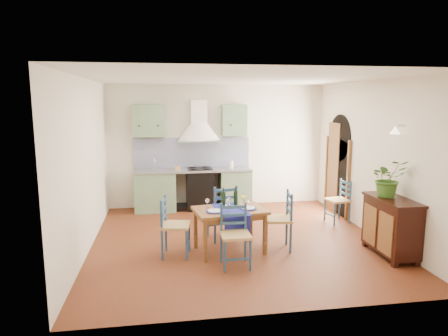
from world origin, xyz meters
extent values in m
plane|color=#4F2511|center=(0.00, 0.00, 0.00)|extent=(5.00, 5.00, 0.00)
cube|color=beige|center=(0.00, 2.50, 1.40)|extent=(5.00, 0.04, 2.80)
cube|color=gray|center=(-1.45, 2.19, 0.44)|extent=(0.90, 0.60, 0.88)
cube|color=gray|center=(0.35, 2.19, 0.44)|extent=(0.70, 0.60, 0.88)
cube|color=black|center=(-0.45, 2.19, 0.44)|extent=(0.60, 0.58, 0.88)
cube|color=gray|center=(-0.60, 2.19, 0.90)|extent=(2.60, 0.64, 0.04)
cube|color=silver|center=(-1.45, 2.19, 0.90)|extent=(0.45, 0.40, 0.03)
cylinder|color=silver|center=(-1.45, 2.37, 1.05)|extent=(0.02, 0.02, 0.26)
cube|color=black|center=(-0.45, 2.19, 0.93)|extent=(0.55, 0.48, 0.02)
cube|color=black|center=(-0.60, 2.24, 0.04)|extent=(2.60, 0.50, 0.08)
cube|color=#0A1358|center=(-0.60, 2.46, 1.26)|extent=(2.65, 0.05, 0.68)
cube|color=gray|center=(-1.55, 2.32, 2.00)|extent=(0.70, 0.34, 0.70)
cube|color=gray|center=(0.35, 2.32, 2.00)|extent=(0.55, 0.34, 0.70)
cone|color=silver|center=(-0.45, 2.25, 1.75)|extent=(0.96, 0.96, 0.40)
cube|color=silver|center=(-0.45, 2.34, 2.20)|extent=(0.36, 0.30, 0.50)
cube|color=beige|center=(2.50, 0.00, 1.40)|extent=(0.04, 5.00, 2.80)
cube|color=black|center=(2.48, 1.40, 0.82)|extent=(0.03, 1.00, 1.65)
cylinder|color=black|center=(2.48, 1.40, 1.65)|extent=(0.03, 1.00, 1.00)
cube|color=brown|center=(2.46, 0.86, 0.82)|extent=(0.06, 0.06, 1.65)
cube|color=brown|center=(2.46, 1.94, 0.82)|extent=(0.06, 0.06, 1.65)
cube|color=brown|center=(2.47, 1.62, 0.98)|extent=(0.04, 0.55, 1.96)
cylinder|color=silver|center=(2.44, -0.87, 2.05)|extent=(0.15, 0.04, 0.04)
cone|color=#FFEDC6|center=(2.34, -0.87, 1.98)|extent=(0.16, 0.16, 0.12)
cube|color=beige|center=(-2.50, 0.00, 1.40)|extent=(0.04, 5.00, 2.80)
cube|color=silver|center=(0.00, 0.00, 2.80)|extent=(5.00, 5.00, 0.01)
cube|color=brown|center=(-0.22, -0.50, 0.68)|extent=(1.22, 0.91, 0.05)
cube|color=brown|center=(-0.22, -0.50, 0.62)|extent=(1.09, 0.78, 0.08)
cylinder|color=brown|center=(-0.66, -0.88, 0.33)|extent=(0.07, 0.07, 0.66)
cylinder|color=brown|center=(-0.76, -0.27, 0.33)|extent=(0.07, 0.07, 0.66)
cylinder|color=brown|center=(0.32, -0.72, 0.33)|extent=(0.07, 0.07, 0.66)
cylinder|color=brown|center=(0.22, -0.12, 0.33)|extent=(0.07, 0.07, 0.66)
cube|color=navy|center=(-0.21, -0.54, 0.71)|extent=(0.55, 0.89, 0.01)
cube|color=navy|center=(-0.16, -0.88, 0.53)|extent=(0.42, 0.08, 0.38)
cylinder|color=navy|center=(-0.48, -0.63, 0.72)|extent=(0.28, 0.28, 0.01)
cylinder|color=silver|center=(-0.48, -0.63, 0.73)|extent=(0.22, 0.22, 0.01)
cylinder|color=navy|center=(0.07, -0.55, 0.72)|extent=(0.28, 0.28, 0.01)
cylinder|color=silver|center=(0.07, -0.55, 0.73)|extent=(0.22, 0.22, 0.01)
cylinder|color=black|center=(-0.30, -0.32, 0.87)|extent=(0.07, 0.07, 0.32)
cylinder|color=black|center=(-0.08, -0.29, 0.87)|extent=(0.07, 0.07, 0.32)
cylinder|color=white|center=(0.03, -0.32, 0.77)|extent=(0.05, 0.05, 0.10)
sphere|color=yellow|center=(0.03, -0.32, 0.86)|extent=(0.10, 0.10, 0.10)
cylinder|color=navy|center=(-0.42, -1.30, 0.24)|extent=(0.04, 0.04, 0.47)
cylinder|color=navy|center=(-0.42, -0.93, 0.46)|extent=(0.04, 0.04, 0.92)
cylinder|color=navy|center=(-0.06, -1.30, 0.24)|extent=(0.04, 0.04, 0.47)
cylinder|color=navy|center=(-0.05, -0.93, 0.46)|extent=(0.04, 0.04, 0.92)
cube|color=#A3894F|center=(-0.24, -1.12, 0.49)|extent=(0.44, 0.44, 0.04)
cube|color=navy|center=(-0.24, -0.93, 0.61)|extent=(0.39, 0.03, 0.05)
cube|color=navy|center=(-0.24, -0.93, 0.74)|extent=(0.39, 0.03, 0.05)
cube|color=navy|center=(-0.24, -0.93, 0.86)|extent=(0.39, 0.03, 0.05)
cube|color=navy|center=(-0.24, -1.30, 0.18)|extent=(0.37, 0.03, 0.03)
cylinder|color=navy|center=(-0.10, 0.36, 0.25)|extent=(0.04, 0.04, 0.51)
cylinder|color=navy|center=(-0.02, -0.02, 0.50)|extent=(0.04, 0.04, 0.99)
cylinder|color=navy|center=(-0.49, 0.28, 0.25)|extent=(0.04, 0.04, 0.51)
cylinder|color=navy|center=(-0.41, -0.11, 0.50)|extent=(0.04, 0.04, 0.99)
cube|color=#A3894F|center=(-0.26, 0.13, 0.52)|extent=(0.55, 0.55, 0.04)
cube|color=navy|center=(-0.21, -0.07, 0.66)|extent=(0.42, 0.11, 0.05)
cube|color=navy|center=(-0.21, -0.07, 0.79)|extent=(0.42, 0.11, 0.05)
cube|color=navy|center=(-0.21, -0.07, 0.93)|extent=(0.42, 0.11, 0.05)
cube|color=navy|center=(-0.30, 0.32, 0.20)|extent=(0.40, 0.11, 0.03)
cylinder|color=navy|center=(-0.94, -0.77, 0.24)|extent=(0.04, 0.04, 0.48)
cylinder|color=navy|center=(-1.31, -0.71, 0.47)|extent=(0.04, 0.04, 0.94)
cylinder|color=navy|center=(-0.87, -0.40, 0.24)|extent=(0.04, 0.04, 0.48)
cylinder|color=navy|center=(-1.25, -0.34, 0.47)|extent=(0.04, 0.04, 0.94)
cube|color=#A3894F|center=(-1.09, -0.55, 0.50)|extent=(0.51, 0.51, 0.04)
cube|color=navy|center=(-1.28, -0.52, 0.63)|extent=(0.09, 0.40, 0.05)
cube|color=navy|center=(-1.28, -0.52, 0.76)|extent=(0.09, 0.40, 0.05)
cube|color=navy|center=(-1.28, -0.52, 0.88)|extent=(0.09, 0.40, 0.05)
cube|color=navy|center=(-0.91, -0.58, 0.19)|extent=(0.09, 0.38, 0.03)
cylinder|color=navy|center=(0.41, -0.29, 0.25)|extent=(0.04, 0.04, 0.50)
cylinder|color=navy|center=(0.79, -0.34, 0.49)|extent=(0.04, 0.04, 0.97)
cylinder|color=navy|center=(0.35, -0.67, 0.25)|extent=(0.04, 0.04, 0.50)
cylinder|color=navy|center=(0.74, -0.73, 0.49)|extent=(0.04, 0.04, 0.97)
cube|color=#A3894F|center=(0.57, -0.51, 0.51)|extent=(0.51, 0.51, 0.04)
cube|color=navy|center=(0.76, -0.54, 0.65)|extent=(0.09, 0.41, 0.05)
cube|color=navy|center=(0.76, -0.54, 0.78)|extent=(0.09, 0.41, 0.05)
cube|color=navy|center=(0.76, -0.54, 0.91)|extent=(0.09, 0.41, 0.05)
cube|color=navy|center=(0.38, -0.48, 0.19)|extent=(0.09, 0.39, 0.03)
cylinder|color=navy|center=(2.00, 0.89, 0.22)|extent=(0.03, 0.03, 0.44)
cylinder|color=navy|center=(2.34, 0.95, 0.43)|extent=(0.03, 0.03, 0.86)
cylinder|color=navy|center=(2.06, 0.55, 0.22)|extent=(0.03, 0.03, 0.44)
cylinder|color=navy|center=(2.40, 0.61, 0.43)|extent=(0.03, 0.03, 0.86)
cube|color=#A3894F|center=(2.20, 0.75, 0.45)|extent=(0.46, 0.46, 0.04)
cube|color=navy|center=(2.37, 0.78, 0.57)|extent=(0.08, 0.36, 0.04)
cube|color=navy|center=(2.37, 0.78, 0.69)|extent=(0.08, 0.36, 0.04)
cube|color=navy|center=(2.37, 0.78, 0.80)|extent=(0.08, 0.36, 0.04)
cube|color=navy|center=(2.03, 0.72, 0.17)|extent=(0.09, 0.34, 0.02)
cube|color=black|center=(2.27, -1.07, 0.49)|extent=(0.45, 1.00, 0.82)
cube|color=black|center=(2.27, -1.07, 0.92)|extent=(0.50, 1.05, 0.04)
cube|color=brown|center=(2.04, -1.30, 0.45)|extent=(0.02, 0.38, 0.63)
cube|color=brown|center=(2.04, -0.84, 0.45)|extent=(0.02, 0.38, 0.63)
cube|color=black|center=(2.09, -1.51, 0.04)|extent=(0.08, 0.08, 0.08)
cube|color=black|center=(2.09, -0.63, 0.04)|extent=(0.08, 0.08, 0.08)
cube|color=black|center=(2.44, -1.51, 0.04)|extent=(0.08, 0.08, 0.08)
cube|color=black|center=(2.44, -0.63, 0.04)|extent=(0.08, 0.08, 0.08)
imported|color=#325E1E|center=(2.22, -0.96, 1.23)|extent=(0.57, 0.50, 0.60)
camera|label=1|loc=(-1.26, -6.63, 2.43)|focal=32.00mm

